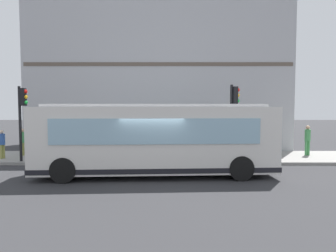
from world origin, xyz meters
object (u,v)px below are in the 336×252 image
pedestrian_near_building_entrance (2,142)px  city_bus_nearside (155,139)px  pedestrian_near_hydrant (71,140)px  newspaper_vending_box (55,146)px  pedestrian_by_light_pole (308,138)px  fire_hydrant (172,151)px  pedestrian_walking_along_curb (23,140)px  traffic_light_near_corner (234,108)px  traffic_light_down_block (22,109)px

pedestrian_near_building_entrance → city_bus_nearside: bearing=-111.7°
pedestrian_near_hydrant → newspaper_vending_box: size_ratio=1.83×
pedestrian_near_hydrant → pedestrian_by_light_pole: bearing=-88.3°
fire_hydrant → pedestrian_walking_along_curb: 8.71m
traffic_light_near_corner → pedestrian_near_building_entrance: size_ratio=2.54×
pedestrian_near_hydrant → pedestrian_near_building_entrance: 3.60m
traffic_light_down_block → fire_hydrant: 8.17m
traffic_light_down_block → city_bus_nearside: bearing=-110.2°
pedestrian_near_building_entrance → newspaper_vending_box: 2.95m
pedestrian_by_light_pole → newspaper_vending_box: pedestrian_by_light_pole is taller
city_bus_nearside → fire_hydrant: city_bus_nearside is taller
traffic_light_near_corner → fire_hydrant: (1.00, 3.17, -2.40)m
traffic_light_near_corner → newspaper_vending_box: (2.66, 10.34, -2.31)m
city_bus_nearside → newspaper_vending_box: bearing=49.9°
city_bus_nearside → pedestrian_near_hydrant: bearing=50.5°
traffic_light_down_block → pedestrian_walking_along_curb: 2.76m
traffic_light_near_corner → traffic_light_down_block: bearing=90.9°
pedestrian_near_hydrant → newspaper_vending_box: 1.96m
city_bus_nearside → newspaper_vending_box: 8.41m
pedestrian_by_light_pole → pedestrian_near_building_entrance: size_ratio=1.12×
fire_hydrant → pedestrian_near_hydrant: pedestrian_near_hydrant is taller
traffic_light_near_corner → newspaper_vending_box: bearing=75.6°
city_bus_nearside → pedestrian_near_building_entrance: 9.18m
fire_hydrant → pedestrian_near_hydrant: 5.82m
traffic_light_near_corner → pedestrian_near_building_entrance: (0.66, 12.47, -1.87)m
city_bus_nearside → newspaper_vending_box: size_ratio=11.29×
fire_hydrant → pedestrian_near_building_entrance: pedestrian_near_building_entrance is taller
pedestrian_near_hydrant → pedestrian_walking_along_curb: bearing=83.8°
fire_hydrant → pedestrian_near_hydrant: bearing=86.2°
fire_hydrant → pedestrian_by_light_pole: 7.95m
pedestrian_walking_along_curb → pedestrian_near_hydrant: bearing=-96.2°
traffic_light_down_block → newspaper_vending_box: size_ratio=4.30×
traffic_light_near_corner → city_bus_nearside: bearing=124.5°
pedestrian_by_light_pole → pedestrian_walking_along_curb: (-0.09, 16.55, -0.12)m
traffic_light_down_block → pedestrian_by_light_pole: traffic_light_down_block is taller
traffic_light_near_corner → pedestrian_walking_along_curb: (1.70, 11.83, -1.87)m
traffic_light_down_block → pedestrian_by_light_pole: size_ratio=2.22×
pedestrian_by_light_pole → pedestrian_near_hydrant: 13.67m
pedestrian_by_light_pole → pedestrian_walking_along_curb: pedestrian_by_light_pole is taller
pedestrian_near_building_entrance → pedestrian_walking_along_curb: bearing=-31.5°
pedestrian_by_light_pole → traffic_light_down_block: bearing=97.1°
pedestrian_near_building_entrance → pedestrian_near_hydrant: bearing=-78.4°
pedestrian_by_light_pole → pedestrian_near_hydrant: size_ratio=1.05×
pedestrian_near_building_entrance → newspaper_vending_box: pedestrian_near_building_entrance is taller
traffic_light_near_corner → pedestrian_by_light_pole: traffic_light_near_corner is taller
traffic_light_down_block → pedestrian_walking_along_curb: traffic_light_down_block is taller
pedestrian_by_light_pole → newspaper_vending_box: 15.10m
pedestrian_walking_along_curb → newspaper_vending_box: bearing=-57.1°
pedestrian_by_light_pole → traffic_light_near_corner: bearing=110.8°
pedestrian_near_hydrant → pedestrian_near_building_entrance: bearing=101.6°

